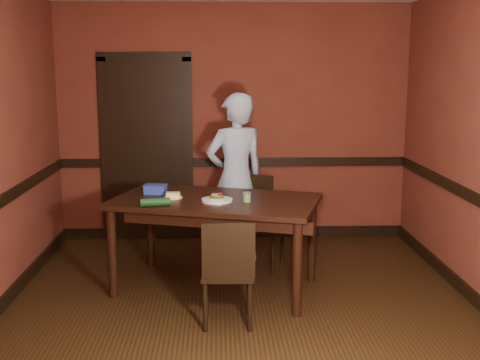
{
  "coord_description": "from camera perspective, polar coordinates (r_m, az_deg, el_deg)",
  "views": [
    {
      "loc": [
        -0.19,
        -4.65,
        2.0
      ],
      "look_at": [
        0.0,
        0.35,
        1.05
      ],
      "focal_mm": 45.0,
      "sensor_mm": 36.0,
      "label": 1
    }
  ],
  "objects": [
    {
      "name": "chair_near",
      "position": [
        4.75,
        -1.19,
        -8.57
      ],
      "size": [
        0.41,
        0.41,
        0.86
      ],
      "primitive_type": null,
      "rotation": [
        0.0,
        0.0,
        3.12
      ],
      "color": "black",
      "rests_on": "floor"
    },
    {
      "name": "wall_front",
      "position": [
        2.49,
        2.31,
        -4.41
      ],
      "size": [
        4.0,
        0.02,
        2.7
      ],
      "primitive_type": "cube",
      "color": "maroon",
      "rests_on": "ground"
    },
    {
      "name": "wrapped_veg",
      "position": [
        5.11,
        -8.05,
        -2.1
      ],
      "size": [
        0.26,
        0.11,
        0.07
      ],
      "primitive_type": "cylinder",
      "rotation": [
        0.0,
        1.57,
        0.19
      ],
      "color": "#103D14",
      "rests_on": "dining_table"
    },
    {
      "name": "baseboard_back",
      "position": [
        7.16,
        -0.58,
        -4.97
      ],
      "size": [
        4.0,
        0.03,
        0.12
      ],
      "primitive_type": "cube",
      "color": "black",
      "rests_on": "ground"
    },
    {
      "name": "sauce_jar",
      "position": [
        5.22,
        0.66,
        -1.63
      ],
      "size": [
        0.07,
        0.07,
        0.08
      ],
      "rotation": [
        0.0,
        0.0,
        -0.31
      ],
      "color": "#629A4A",
      "rests_on": "dining_table"
    },
    {
      "name": "wall_back",
      "position": [
        6.93,
        -0.61,
        5.38
      ],
      "size": [
        4.0,
        0.02,
        2.7
      ],
      "primitive_type": "cube",
      "color": "maroon",
      "rests_on": "ground"
    },
    {
      "name": "floor",
      "position": [
        5.07,
        0.16,
        -12.5
      ],
      "size": [
        4.0,
        4.5,
        0.01
      ],
      "primitive_type": "cube",
      "color": "black",
      "rests_on": "ground"
    },
    {
      "name": "door",
      "position": [
        6.97,
        -8.85,
        3.15
      ],
      "size": [
        1.05,
        0.07,
        2.2
      ],
      "color": "black",
      "rests_on": "ground"
    },
    {
      "name": "baseboard_right",
      "position": [
        5.49,
        21.73,
        -10.75
      ],
      "size": [
        0.03,
        4.5,
        0.12
      ],
      "primitive_type": "cube",
      "color": "black",
      "rests_on": "ground"
    },
    {
      "name": "food_tub",
      "position": [
        5.6,
        -8.02,
        -0.87
      ],
      "size": [
        0.22,
        0.17,
        0.09
      ],
      "rotation": [
        0.0,
        0.0,
        -0.17
      ],
      "color": "#2B45B3",
      "rests_on": "dining_table"
    },
    {
      "name": "person",
      "position": [
        6.13,
        -0.42,
        0.14
      ],
      "size": [
        0.74,
        0.62,
        1.74
      ],
      "primitive_type": "imported",
      "rotation": [
        0.0,
        0.0,
        3.52
      ],
      "color": "#9EBDD6",
      "rests_on": "floor"
    },
    {
      "name": "sandwich_plate",
      "position": [
        5.26,
        -2.2,
        -1.81
      ],
      "size": [
        0.27,
        0.27,
        0.07
      ],
      "rotation": [
        0.0,
        0.0,
        0.07
      ],
      "color": "white",
      "rests_on": "dining_table"
    },
    {
      "name": "dado_back",
      "position": [
        6.98,
        -0.6,
        1.69
      ],
      "size": [
        4.0,
        0.03,
        0.1
      ],
      "primitive_type": "cube",
      "color": "black",
      "rests_on": "ground"
    },
    {
      "name": "dining_table",
      "position": [
        5.46,
        -2.32,
        -6.09
      ],
      "size": [
        2.0,
        1.48,
        0.84
      ],
      "primitive_type": "cube",
      "rotation": [
        0.0,
        0.0,
        -0.29
      ],
      "color": "black",
      "rests_on": "floor"
    },
    {
      "name": "cheese_saucer",
      "position": [
        5.41,
        -6.35,
        -1.49
      ],
      "size": [
        0.16,
        0.16,
        0.05
      ],
      "rotation": [
        0.0,
        0.0,
        0.31
      ],
      "color": "white",
      "rests_on": "dining_table"
    },
    {
      "name": "chair_far",
      "position": [
        6.05,
        1.96,
        -4.05
      ],
      "size": [
        0.55,
        0.55,
        0.91
      ],
      "primitive_type": null,
      "rotation": [
        0.0,
        0.0,
        -0.35
      ],
      "color": "black",
      "rests_on": "floor"
    }
  ]
}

